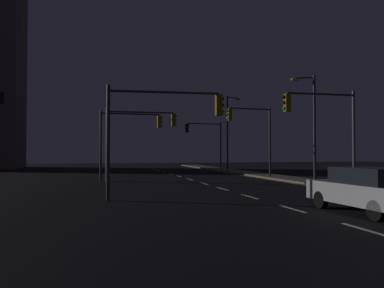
# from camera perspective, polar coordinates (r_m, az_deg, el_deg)

# --- Properties ---
(ground_plane) EXTENTS (112.00, 112.00, 0.00)m
(ground_plane) POSITION_cam_1_polar(r_m,az_deg,el_deg) (22.59, 4.23, -6.57)
(ground_plane) COLOR black
(ground_plane) RESTS_ON ground
(sidewalk_right) EXTENTS (2.49, 77.00, 0.14)m
(sidewalk_right) POSITION_cam_1_polar(r_m,az_deg,el_deg) (25.82, 19.97, -5.68)
(sidewalk_right) COLOR gray
(sidewalk_right) RESTS_ON ground
(lane_markings_center) EXTENTS (0.14, 50.00, 0.01)m
(lane_markings_center) POSITION_cam_1_polar(r_m,az_deg,el_deg) (25.93, 1.80, -5.88)
(lane_markings_center) COLOR silver
(lane_markings_center) RESTS_ON ground
(lane_edge_line) EXTENTS (0.14, 53.00, 0.01)m
(lane_edge_line) POSITION_cam_1_polar(r_m,az_deg,el_deg) (29.41, 12.06, -5.31)
(lane_edge_line) COLOR gold
(lane_edge_line) RESTS_ON ground
(car) EXTENTS (1.97, 4.46, 1.57)m
(car) POSITION_cam_1_polar(r_m,az_deg,el_deg) (14.51, 24.56, -6.14)
(car) COLOR silver
(car) RESTS_ON ground
(traffic_light_near_right) EXTENTS (4.28, 0.37, 5.35)m
(traffic_light_near_right) POSITION_cam_1_polar(r_m,az_deg,el_deg) (21.86, 18.95, 3.62)
(traffic_light_near_right) COLOR #4C4C51
(traffic_light_near_right) RESTS_ON sidewalk_right
(traffic_light_far_right) EXTENTS (5.20, 0.34, 5.29)m
(traffic_light_far_right) POSITION_cam_1_polar(r_m,az_deg,el_deg) (28.25, -7.94, 2.20)
(traffic_light_far_right) COLOR #4C4C51
(traffic_light_far_right) RESTS_ON ground
(traffic_light_far_center) EXTENTS (4.36, 0.57, 5.44)m
(traffic_light_far_center) POSITION_cam_1_polar(r_m,az_deg,el_deg) (43.28, 2.01, 1.25)
(traffic_light_far_center) COLOR #4C4C51
(traffic_light_far_center) RESTS_ON sidewalk_right
(traffic_light_mid_left) EXTENTS (4.68, 0.49, 5.23)m
(traffic_light_mid_left) POSITION_cam_1_polar(r_m,az_deg,el_deg) (28.98, -9.36, 1.98)
(traffic_light_mid_left) COLOR #38383D
(traffic_light_mid_left) RESTS_ON ground
(traffic_light_near_left) EXTENTS (3.90, 0.47, 5.73)m
(traffic_light_near_left) POSITION_cam_1_polar(r_m,az_deg,el_deg) (31.34, 8.92, 2.53)
(traffic_light_near_left) COLOR #2D3033
(traffic_light_near_left) RESTS_ON sidewalk_right
(traffic_light_overhead_east) EXTENTS (5.27, 0.58, 5.03)m
(traffic_light_overhead_east) POSITION_cam_1_polar(r_m,az_deg,el_deg) (17.13, -4.40, 3.86)
(traffic_light_overhead_east) COLOR #2D3033
(traffic_light_overhead_east) RESTS_ON ground
(street_lamp_across_street) EXTENTS (1.71, 0.58, 8.08)m
(street_lamp_across_street) POSITION_cam_1_polar(r_m,az_deg,el_deg) (41.73, 5.58, 2.61)
(street_lamp_across_street) COLOR #38383D
(street_lamp_across_street) RESTS_ON sidewalk_right
(street_lamp_corner) EXTENTS (1.53, 0.81, 7.16)m
(street_lamp_corner) POSITION_cam_1_polar(r_m,az_deg,el_deg) (27.06, 17.24, 3.73)
(street_lamp_corner) COLOR #2D3033
(street_lamp_corner) RESTS_ON sidewalk_right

